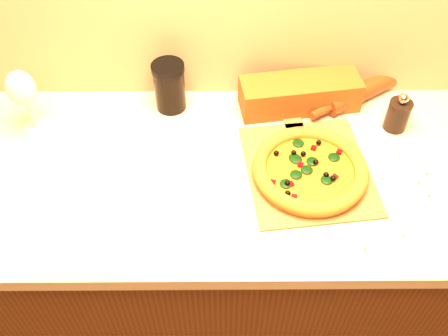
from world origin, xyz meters
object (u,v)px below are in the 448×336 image
pizza (310,170)px  pepper_grinder (398,114)px  wine_glass (22,90)px  dark_jar (170,86)px  pizza_peel (307,166)px  rolling_pin (365,90)px

pizza → pepper_grinder: (0.27, 0.19, 0.02)m
wine_glass → dark_jar: wine_glass is taller
pizza_peel → pizza: bearing=-93.9°
pizza_peel → rolling_pin: bearing=46.9°
pizza → dark_jar: bearing=143.6°
pizza → wine_glass: wine_glass is taller
dark_jar → pizza_peel: bearing=-33.0°
pepper_grinder → pizza_peel: bearing=-150.6°
pizza_peel → pizza: size_ratio=1.66×
pepper_grinder → wine_glass: (-1.05, 0.00, 0.09)m
dark_jar → wine_glass: bearing=-166.8°
pepper_grinder → pizza: bearing=-145.2°
pizza_peel → rolling_pin: 0.36m
pizza → rolling_pin: rolling_pin is taller
pepper_grinder → wine_glass: wine_glass is taller
rolling_pin → dark_jar: dark_jar is taller
pizza_peel → rolling_pin: (0.21, 0.29, 0.03)m
pizza → pepper_grinder: size_ratio=2.45×
pizza → dark_jar: 0.48m
pizza_peel → dark_jar: dark_jar is taller
dark_jar → pizza: bearing=-36.4°
pizza_peel → rolling_pin: rolling_pin is taller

